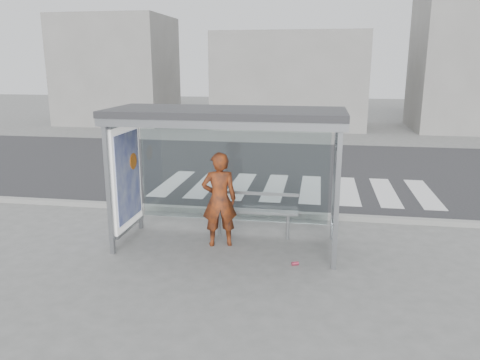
% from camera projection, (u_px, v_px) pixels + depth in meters
% --- Properties ---
extents(ground, '(80.00, 80.00, 0.00)m').
position_uv_depth(ground, '(227.00, 246.00, 8.98)').
color(ground, '#60605D').
rests_on(ground, ground).
extents(road, '(30.00, 10.00, 0.01)m').
position_uv_depth(road, '(267.00, 168.00, 15.67)').
color(road, '#252528').
rests_on(road, ground).
extents(curb, '(30.00, 0.18, 0.12)m').
position_uv_depth(curb, '(243.00, 212.00, 10.83)').
color(curb, gray).
rests_on(curb, ground).
extents(crosswalk, '(7.55, 3.00, 0.00)m').
position_uv_depth(crosswalk, '(293.00, 188.00, 13.12)').
color(crosswalk, silver).
rests_on(crosswalk, ground).
extents(bus_shelter, '(4.25, 1.65, 2.62)m').
position_uv_depth(bus_shelter, '(207.00, 143.00, 8.61)').
color(bus_shelter, gray).
rests_on(bus_shelter, ground).
extents(building_left, '(6.00, 5.00, 6.00)m').
position_uv_depth(building_left, '(118.00, 70.00, 27.08)').
color(building_left, gray).
rests_on(building_left, ground).
extents(building_center, '(8.00, 5.00, 5.00)m').
position_uv_depth(building_center, '(290.00, 80.00, 25.58)').
color(building_center, gray).
rests_on(building_center, ground).
extents(building_right, '(5.00, 5.00, 7.00)m').
position_uv_depth(building_right, '(467.00, 61.00, 23.88)').
color(building_right, gray).
rests_on(building_right, ground).
extents(person, '(0.76, 0.61, 1.82)m').
position_uv_depth(person, '(219.00, 200.00, 8.82)').
color(person, orange).
rests_on(person, ground).
extents(bench, '(1.78, 0.22, 0.92)m').
position_uv_depth(bench, '(253.00, 211.00, 9.33)').
color(bench, gray).
rests_on(bench, ground).
extents(soda_can, '(0.14, 0.11, 0.07)m').
position_uv_depth(soda_can, '(295.00, 264.00, 8.11)').
color(soda_can, '#EB4565').
rests_on(soda_can, ground).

